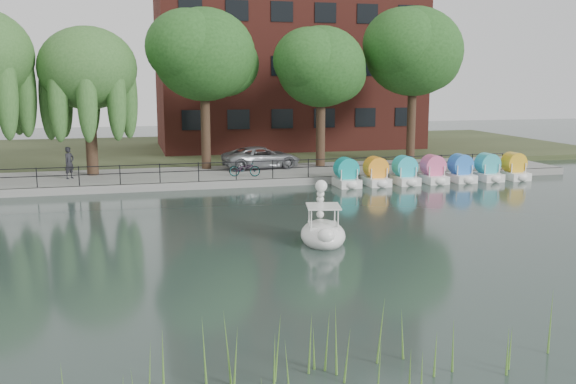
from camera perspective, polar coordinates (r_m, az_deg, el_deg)
name	(u,v)px	position (r m, az deg, el deg)	size (l,w,h in m)	color
ground_plane	(303,250)	(21.76, 1.33, -5.22)	(120.00, 120.00, 0.00)	#374A44
promenade	(228,176)	(37.06, -5.33, 1.44)	(40.00, 6.00, 0.40)	gray
kerb	(237,184)	(34.19, -4.56, 0.72)	(40.00, 0.25, 0.40)	gray
land_strip	(200,150)	(50.83, -7.81, 3.70)	(60.00, 22.00, 0.36)	#47512D
railing	(236,166)	(34.24, -4.64, 2.33)	(32.00, 0.05, 1.00)	black
apartment_building	(287,32)	(51.88, -0.12, 14.08)	(20.00, 10.07, 18.00)	#4C1E16
willow_mid	(87,69)	(37.26, -17.40, 10.41)	(5.32, 5.32, 8.15)	#473323
broadleaf_center	(204,55)	(38.51, -7.48, 11.96)	(6.00, 6.00, 9.25)	#473323
broadleaf_right	(321,67)	(39.48, 2.96, 11.00)	(5.40, 5.40, 8.32)	#473323
broadleaf_far	(414,52)	(42.79, 11.10, 12.11)	(6.30, 6.30, 9.71)	#473323
minivan	(262,156)	(38.58, -2.37, 3.23)	(5.38, 2.47, 1.50)	gray
bicycle	(245,167)	(35.43, -3.88, 2.20)	(1.72, 0.60, 1.00)	gray
pedestrian	(69,160)	(36.44, -18.88, 2.68)	(0.71, 0.48, 1.98)	black
swan_boat	(323,230)	(22.74, 3.12, -3.35)	(2.05, 2.77, 2.12)	white
pedal_boat_row	(433,172)	(36.59, 12.78, 1.76)	(11.35, 1.70, 1.40)	white
reed_bank	(524,336)	(14.13, 20.23, -11.89)	(24.00, 2.40, 1.20)	#669938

